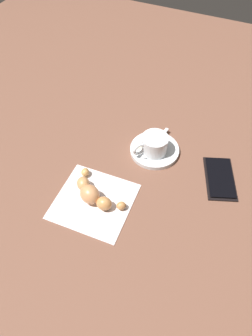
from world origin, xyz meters
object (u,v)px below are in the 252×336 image
(teaspoon, at_px, (151,148))
(saucer, at_px, (154,150))
(croissant, at_px, (92,193))
(sugar_packet, at_px, (145,141))
(napkin, at_px, (94,201))
(cell_phone, at_px, (220,178))
(espresso_cup, at_px, (154,144))

(teaspoon, bearing_deg, saucer, 120.48)
(croissant, bearing_deg, teaspoon, 159.73)
(sugar_packet, relative_size, croissant, 0.43)
(napkin, distance_m, croissant, 0.02)
(teaspoon, bearing_deg, croissant, -20.27)
(sugar_packet, distance_m, napkin, 0.22)
(teaspoon, bearing_deg, cell_phone, 85.32)
(espresso_cup, distance_m, croissant, 0.20)
(saucer, xyz_separation_m, sugar_packet, (-0.01, -0.03, 0.01))
(sugar_packet, xyz_separation_m, croissant, (0.21, -0.05, 0.01))
(espresso_cup, xyz_separation_m, sugar_packet, (-0.02, -0.03, -0.02))
(saucer, relative_size, cell_phone, 0.88)
(saucer, bearing_deg, napkin, -19.90)
(saucer, relative_size, croissant, 0.88)
(teaspoon, relative_size, croissant, 0.90)
(espresso_cup, height_order, sugar_packet, espresso_cup)
(sugar_packet, bearing_deg, espresso_cup, 73.13)
(teaspoon, relative_size, cell_phone, 0.89)
(napkin, relative_size, cell_phone, 1.19)
(saucer, xyz_separation_m, cell_phone, (0.02, 0.18, -0.00))
(napkin, bearing_deg, saucer, 160.10)
(espresso_cup, bearing_deg, sugar_packet, -123.63)
(croissant, xyz_separation_m, cell_phone, (-0.18, 0.26, -0.02))
(saucer, height_order, napkin, saucer)
(napkin, bearing_deg, croissant, -141.66)
(espresso_cup, distance_m, cell_phone, 0.18)
(espresso_cup, height_order, napkin, espresso_cup)
(espresso_cup, relative_size, sugar_packet, 1.33)
(croissant, bearing_deg, sugar_packet, 167.21)
(teaspoon, bearing_deg, sugar_packet, -122.80)
(espresso_cup, bearing_deg, teaspoon, -126.27)
(espresso_cup, relative_size, croissant, 0.57)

